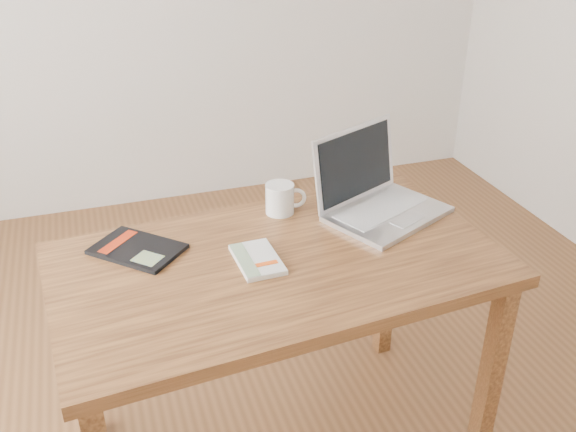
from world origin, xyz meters
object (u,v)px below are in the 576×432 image
object	(u,v)px
coffee_mug	(281,198)
white_guidebook	(257,260)
laptop	(376,196)
black_guidebook	(137,249)
desk	(278,285)

from	to	relation	value
coffee_mug	white_guidebook	bearing A→B (deg)	-107.89
white_guidebook	coffee_mug	xyz separation A→B (m)	(0.15, 0.27, 0.04)
white_guidebook	laptop	bearing A→B (deg)	19.56
black_guidebook	coffee_mug	xyz separation A→B (m)	(0.47, 0.10, 0.04)
desk	white_guidebook	xyz separation A→B (m)	(-0.06, 0.00, 0.10)
laptop	coffee_mug	world-z (taller)	laptop
coffee_mug	laptop	bearing A→B (deg)	-3.95
desk	black_guidebook	xyz separation A→B (m)	(-0.38, 0.17, 0.10)
desk	coffee_mug	size ratio (longest dim) A/B	10.01
coffee_mug	black_guidebook	bearing A→B (deg)	-155.74
desk	coffee_mug	xyz separation A→B (m)	(0.09, 0.27, 0.14)
black_guidebook	coffee_mug	world-z (taller)	coffee_mug
desk	black_guidebook	world-z (taller)	black_guidebook
desk	coffee_mug	bearing A→B (deg)	65.76
white_guidebook	laptop	world-z (taller)	laptop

